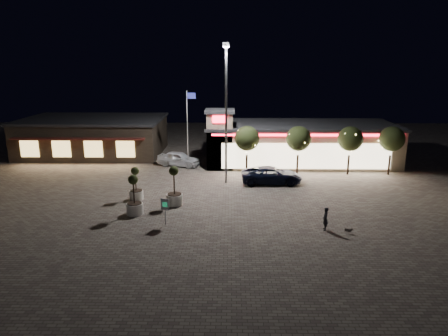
{
  "coord_description": "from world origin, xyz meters",
  "views": [
    {
      "loc": [
        2.38,
        -27.17,
        10.82
      ],
      "look_at": [
        1.84,
        6.0,
        1.93
      ],
      "focal_mm": 32.0,
      "sensor_mm": 36.0,
      "label": 1
    }
  ],
  "objects_px": {
    "valet_sign": "(165,207)",
    "pedestrian": "(325,219)",
    "planter_left": "(136,190)",
    "white_sedan": "(179,159)",
    "planter_mid": "(134,202)",
    "pickup_truck": "(272,175)"
  },
  "relations": [
    {
      "from": "pickup_truck",
      "to": "pedestrian",
      "type": "xyz_separation_m",
      "value": [
        2.51,
        -10.42,
        0.01
      ]
    },
    {
      "from": "planter_left",
      "to": "pickup_truck",
      "type": "bearing_deg",
      "value": 22.39
    },
    {
      "from": "planter_left",
      "to": "planter_mid",
      "type": "height_order",
      "value": "planter_mid"
    },
    {
      "from": "pedestrian",
      "to": "planter_left",
      "type": "bearing_deg",
      "value": -111.88
    },
    {
      "from": "planter_left",
      "to": "valet_sign",
      "type": "height_order",
      "value": "planter_left"
    },
    {
      "from": "pedestrian",
      "to": "planter_left",
      "type": "height_order",
      "value": "planter_left"
    },
    {
      "from": "pedestrian",
      "to": "planter_mid",
      "type": "distance_m",
      "value": 13.51
    },
    {
      "from": "pickup_truck",
      "to": "valet_sign",
      "type": "relative_size",
      "value": 2.96
    },
    {
      "from": "white_sedan",
      "to": "planter_left",
      "type": "xyz_separation_m",
      "value": [
        -2.07,
        -10.78,
        0.06
      ]
    },
    {
      "from": "pedestrian",
      "to": "planter_mid",
      "type": "height_order",
      "value": "planter_mid"
    },
    {
      "from": "planter_mid",
      "to": "valet_sign",
      "type": "bearing_deg",
      "value": -36.61
    },
    {
      "from": "planter_left",
      "to": "planter_mid",
      "type": "relative_size",
      "value": 0.91
    },
    {
      "from": "pickup_truck",
      "to": "planter_mid",
      "type": "xyz_separation_m",
      "value": [
        -10.75,
        -7.83,
        0.16
      ]
    },
    {
      "from": "pedestrian",
      "to": "planter_mid",
      "type": "bearing_deg",
      "value": -100.42
    },
    {
      "from": "pedestrian",
      "to": "valet_sign",
      "type": "xyz_separation_m",
      "value": [
        -10.7,
        0.69,
        0.53
      ]
    },
    {
      "from": "white_sedan",
      "to": "pedestrian",
      "type": "relative_size",
      "value": 2.97
    },
    {
      "from": "pickup_truck",
      "to": "planter_mid",
      "type": "height_order",
      "value": "planter_mid"
    },
    {
      "from": "white_sedan",
      "to": "planter_mid",
      "type": "xyz_separation_m",
      "value": [
        -1.47,
        -13.94,
        0.14
      ]
    },
    {
      "from": "valet_sign",
      "to": "pedestrian",
      "type": "bearing_deg",
      "value": -3.68
    },
    {
      "from": "pickup_truck",
      "to": "white_sedan",
      "type": "height_order",
      "value": "white_sedan"
    },
    {
      "from": "valet_sign",
      "to": "planter_left",
      "type": "bearing_deg",
      "value": 121.99
    },
    {
      "from": "pickup_truck",
      "to": "valet_sign",
      "type": "bearing_deg",
      "value": 138.1
    }
  ]
}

